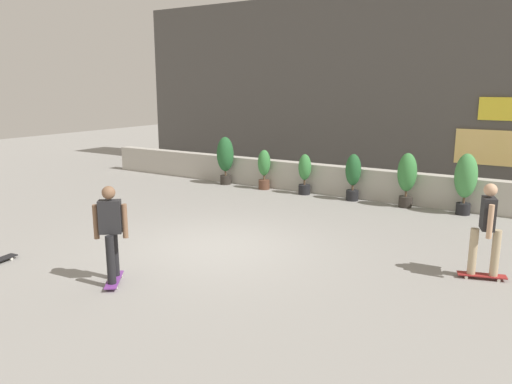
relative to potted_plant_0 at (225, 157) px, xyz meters
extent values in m
plane|color=gray|center=(3.76, -5.55, -0.95)|extent=(48.00, 48.00, 0.00)
cube|color=#B2ADA3|center=(3.76, 0.45, -0.50)|extent=(18.00, 0.40, 0.90)
cube|color=#4C4947|center=(3.76, 4.45, 2.30)|extent=(20.00, 2.00, 6.50)
cylinder|color=#2D2823|center=(0.00, 0.00, -0.80)|extent=(0.36, 0.36, 0.30)
cylinder|color=brown|center=(0.00, 0.00, -0.57)|extent=(0.06, 0.06, 0.15)
ellipsoid|color=#235B2D|center=(0.00, 0.00, 0.08)|extent=(0.57, 0.57, 1.17)
cylinder|color=brown|center=(1.53, 0.00, -0.80)|extent=(0.36, 0.36, 0.30)
cylinder|color=brown|center=(1.53, 0.00, -0.57)|extent=(0.06, 0.06, 0.15)
ellipsoid|color=#387F3D|center=(1.53, 0.00, -0.08)|extent=(0.41, 0.41, 0.83)
cylinder|color=black|center=(2.99, 0.00, -0.80)|extent=(0.36, 0.36, 0.30)
cylinder|color=brown|center=(2.99, 0.00, -0.57)|extent=(0.06, 0.06, 0.15)
ellipsoid|color=#387F3D|center=(2.99, 0.00, -0.10)|extent=(0.39, 0.39, 0.80)
cylinder|color=black|center=(4.55, 0.00, -0.80)|extent=(0.36, 0.36, 0.30)
cylinder|color=brown|center=(4.55, 0.00, -0.57)|extent=(0.06, 0.06, 0.15)
ellipsoid|color=#235B2D|center=(4.55, 0.00, -0.04)|extent=(0.45, 0.45, 0.92)
cylinder|color=#2D2823|center=(6.10, 0.00, -0.80)|extent=(0.36, 0.36, 0.30)
cylinder|color=brown|center=(6.10, 0.00, -0.57)|extent=(0.06, 0.06, 0.15)
ellipsoid|color=#387F3D|center=(6.10, 0.00, 0.03)|extent=(0.52, 0.52, 1.06)
cylinder|color=black|center=(7.61, 0.00, -0.80)|extent=(0.36, 0.36, 0.30)
cylinder|color=brown|center=(7.61, 0.00, -0.57)|extent=(0.06, 0.06, 0.15)
ellipsoid|color=#428C47|center=(7.61, 0.00, 0.08)|extent=(0.56, 0.56, 1.15)
cube|color=maroon|center=(8.70, -4.51, -0.88)|extent=(0.82, 0.43, 0.02)
cylinder|color=silver|center=(8.92, -4.35, -0.92)|extent=(0.06, 0.05, 0.06)
cylinder|color=silver|center=(8.97, -4.51, -0.92)|extent=(0.06, 0.05, 0.06)
cylinder|color=silver|center=(8.43, -4.51, -0.92)|extent=(0.06, 0.05, 0.06)
cylinder|color=silver|center=(8.47, -4.66, -0.92)|extent=(0.06, 0.05, 0.06)
cylinder|color=tan|center=(8.87, -4.45, -0.46)|extent=(0.14, 0.14, 0.82)
cylinder|color=tan|center=(8.53, -4.56, -0.46)|extent=(0.14, 0.14, 0.82)
cube|color=#262628|center=(8.70, -4.51, 0.23)|extent=(0.30, 0.40, 0.56)
sphere|color=tan|center=(8.70, -4.51, 0.64)|extent=(0.22, 0.22, 0.22)
cylinder|color=tan|center=(8.63, -4.28, 0.15)|extent=(0.09, 0.09, 0.58)
cylinder|color=tan|center=(8.77, -4.73, 0.15)|extent=(0.09, 0.09, 0.58)
cube|color=#72338C|center=(3.41, -8.06, -0.88)|extent=(0.65, 0.75, 0.02)
cylinder|color=silver|center=(3.19, -7.91, -0.92)|extent=(0.06, 0.06, 0.06)
cylinder|color=silver|center=(3.32, -7.81, -0.92)|extent=(0.06, 0.06, 0.06)
cylinder|color=silver|center=(3.51, -8.31, -0.92)|extent=(0.06, 0.06, 0.06)
cylinder|color=silver|center=(3.64, -8.22, -0.92)|extent=(0.06, 0.06, 0.06)
cylinder|color=black|center=(3.30, -7.92, -0.46)|extent=(0.14, 0.14, 0.82)
cylinder|color=black|center=(3.53, -8.20, -0.46)|extent=(0.14, 0.14, 0.82)
cube|color=#262628|center=(3.41, -8.06, 0.23)|extent=(0.41, 0.38, 0.56)
sphere|color=brown|center=(3.41, -8.06, 0.64)|extent=(0.22, 0.22, 0.22)
cylinder|color=brown|center=(3.23, -8.21, 0.15)|extent=(0.09, 0.09, 0.58)
cylinder|color=brown|center=(3.60, -7.92, 0.15)|extent=(0.09, 0.09, 0.58)
cylinder|color=silver|center=(0.86, -8.32, -0.92)|extent=(0.04, 0.06, 0.06)
cylinder|color=silver|center=(0.70, -8.34, -0.92)|extent=(0.04, 0.06, 0.06)
camera|label=1|loc=(9.67, -13.49, 2.36)|focal=34.74mm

